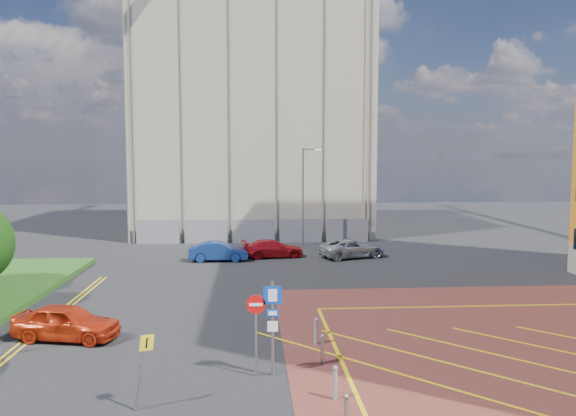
{
  "coord_description": "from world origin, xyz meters",
  "views": [
    {
      "loc": [
        -0.18,
        -17.14,
        7.31
      ],
      "look_at": [
        1.29,
        5.32,
        5.23
      ],
      "focal_mm": 35.0,
      "sensor_mm": 36.0,
      "label": 1
    }
  ],
  "objects": [
    {
      "name": "lamp_back",
      "position": [
        4.08,
        28.0,
        4.36
      ],
      "size": [
        1.53,
        0.16,
        8.0
      ],
      "color": "#9EA0A8",
      "rests_on": "ground"
    },
    {
      "name": "warning_sign",
      "position": [
        -3.33,
        -1.3,
        1.43
      ],
      "size": [
        0.62,
        0.39,
        2.25
      ],
      "color": "#9EA0A8",
      "rests_on": "ground"
    },
    {
      "name": "car_red_left",
      "position": [
        -7.58,
        5.26,
        0.72
      ],
      "size": [
        4.46,
        2.52,
        1.43
      ],
      "primitive_type": "imported",
      "rotation": [
        0.0,
        0.0,
        1.36
      ],
      "color": "red",
      "rests_on": "ground"
    },
    {
      "name": "construction_fence",
      "position": [
        1.0,
        30.0,
        1.0
      ],
      "size": [
        21.6,
        0.06,
        2.0
      ],
      "primitive_type": "cube",
      "color": "gray",
      "rests_on": "ground"
    },
    {
      "name": "bollard_row",
      "position": [
        2.3,
        -1.67,
        0.47
      ],
      "size": [
        0.14,
        11.14,
        0.9
      ],
      "color": "#9EA0A8",
      "rests_on": "forecourt"
    },
    {
      "name": "car_silver_back",
      "position": [
        7.09,
        22.63,
        0.67
      ],
      "size": [
        5.27,
        3.58,
        1.34
      ],
      "primitive_type": "imported",
      "rotation": [
        0.0,
        0.0,
        1.88
      ],
      "color": "#A4A5AB",
      "rests_on": "ground"
    },
    {
      "name": "car_blue_back",
      "position": [
        -2.48,
        21.89,
        0.68
      ],
      "size": [
        4.13,
        1.44,
        1.36
      ],
      "primitive_type": "imported",
      "rotation": [
        0.0,
        0.0,
        1.57
      ],
      "color": "navy",
      "rests_on": "ground"
    },
    {
      "name": "car_red_back",
      "position": [
        1.35,
        23.08,
        0.64
      ],
      "size": [
        4.66,
        2.47,
        1.29
      ],
      "primitive_type": "imported",
      "rotation": [
        0.0,
        0.0,
        1.73
      ],
      "color": "#A70E14",
      "rests_on": "ground"
    },
    {
      "name": "construction_building",
      "position": [
        0.0,
        40.0,
        11.0
      ],
      "size": [
        21.2,
        19.2,
        22.0
      ],
      "primitive_type": "cube",
      "color": "#B8AD96",
      "rests_on": "ground"
    },
    {
      "name": "ground",
      "position": [
        0.0,
        0.0,
        0.0
      ],
      "size": [
        140.0,
        140.0,
        0.0
      ],
      "primitive_type": "plane",
      "color": "black",
      "rests_on": "ground"
    },
    {
      "name": "sign_cluster",
      "position": [
        0.3,
        0.98,
        1.95
      ],
      "size": [
        1.17,
        0.12,
        3.2
      ],
      "color": "#9EA0A8",
      "rests_on": "ground"
    }
  ]
}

